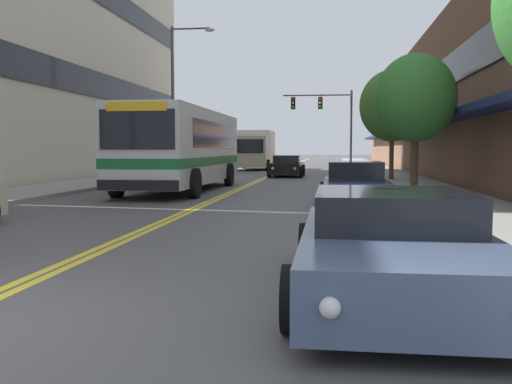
{
  "coord_description": "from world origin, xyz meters",
  "views": [
    {
      "loc": [
        3.67,
        -4.7,
        1.62
      ],
      "look_at": [
        -0.25,
        25.25,
        -0.66
      ],
      "focal_mm": 40.0,
      "sensor_mm": 36.0,
      "label": 1
    }
  ],
  "objects_px": {
    "car_navy_parked_right_mid": "(355,186)",
    "box_truck": "(256,150)",
    "car_red_parked_left_far": "(201,165)",
    "street_tree_right_far": "(392,106)",
    "car_slate_blue_parked_right_foreground": "(392,246)",
    "city_bus": "(183,146)",
    "car_black_moving_lead": "(287,166)",
    "street_tree_right_mid": "(416,98)",
    "traffic_signal_mast": "(327,114)",
    "street_lamp_left_far": "(178,88)"
  },
  "relations": [
    {
      "from": "box_truck",
      "to": "traffic_signal_mast",
      "type": "relative_size",
      "value": 1.12
    },
    {
      "from": "car_slate_blue_parked_right_foreground",
      "to": "street_lamp_left_far",
      "type": "relative_size",
      "value": 0.55
    },
    {
      "from": "car_red_parked_left_far",
      "to": "traffic_signal_mast",
      "type": "height_order",
      "value": "traffic_signal_mast"
    },
    {
      "from": "car_red_parked_left_far",
      "to": "car_black_moving_lead",
      "type": "bearing_deg",
      "value": -9.44
    },
    {
      "from": "car_black_moving_lead",
      "to": "traffic_signal_mast",
      "type": "xyz_separation_m",
      "value": [
        2.27,
        10.63,
        3.73
      ]
    },
    {
      "from": "car_red_parked_left_far",
      "to": "traffic_signal_mast",
      "type": "bearing_deg",
      "value": 51.66
    },
    {
      "from": "car_red_parked_left_far",
      "to": "street_tree_right_far",
      "type": "bearing_deg",
      "value": -26.95
    },
    {
      "from": "car_red_parked_left_far",
      "to": "street_lamp_left_far",
      "type": "relative_size",
      "value": 0.56
    },
    {
      "from": "street_lamp_left_far",
      "to": "car_red_parked_left_far",
      "type": "bearing_deg",
      "value": 76.54
    },
    {
      "from": "car_red_parked_left_far",
      "to": "car_slate_blue_parked_right_foreground",
      "type": "bearing_deg",
      "value": -72.91
    },
    {
      "from": "car_slate_blue_parked_right_foreground",
      "to": "traffic_signal_mast",
      "type": "height_order",
      "value": "traffic_signal_mast"
    },
    {
      "from": "car_slate_blue_parked_right_foreground",
      "to": "car_black_moving_lead",
      "type": "relative_size",
      "value": 1.06
    },
    {
      "from": "street_lamp_left_far",
      "to": "box_truck",
      "type": "bearing_deg",
      "value": 78.25
    },
    {
      "from": "traffic_signal_mast",
      "to": "street_tree_right_far",
      "type": "relative_size",
      "value": 1.13
    },
    {
      "from": "box_truck",
      "to": "street_tree_right_mid",
      "type": "relative_size",
      "value": 1.42
    },
    {
      "from": "car_slate_blue_parked_right_foreground",
      "to": "street_tree_right_mid",
      "type": "distance_m",
      "value": 14.57
    },
    {
      "from": "city_bus",
      "to": "car_red_parked_left_far",
      "type": "bearing_deg",
      "value": 99.93
    },
    {
      "from": "car_slate_blue_parked_right_foreground",
      "to": "street_tree_right_far",
      "type": "distance_m",
      "value": 22.94
    },
    {
      "from": "car_navy_parked_right_mid",
      "to": "street_tree_right_mid",
      "type": "distance_m",
      "value": 5.48
    },
    {
      "from": "car_slate_blue_parked_right_foreground",
      "to": "car_navy_parked_right_mid",
      "type": "distance_m",
      "value": 9.96
    },
    {
      "from": "box_truck",
      "to": "street_tree_right_mid",
      "type": "xyz_separation_m",
      "value": [
        8.82,
        -24.45,
        1.8
      ]
    },
    {
      "from": "city_bus",
      "to": "traffic_signal_mast",
      "type": "distance_m",
      "value": 23.21
    },
    {
      "from": "car_navy_parked_right_mid",
      "to": "street_tree_right_far",
      "type": "height_order",
      "value": "street_tree_right_far"
    },
    {
      "from": "car_black_moving_lead",
      "to": "street_tree_right_far",
      "type": "bearing_deg",
      "value": -40.09
    },
    {
      "from": "street_lamp_left_far",
      "to": "street_tree_right_far",
      "type": "relative_size",
      "value": 1.58
    },
    {
      "from": "car_navy_parked_right_mid",
      "to": "street_tree_right_far",
      "type": "bearing_deg",
      "value": 79.66
    },
    {
      "from": "car_red_parked_left_far",
      "to": "box_truck",
      "type": "relative_size",
      "value": 0.7
    },
    {
      "from": "car_navy_parked_right_mid",
      "to": "street_tree_right_mid",
      "type": "height_order",
      "value": "street_tree_right_mid"
    },
    {
      "from": "street_tree_right_mid",
      "to": "street_tree_right_far",
      "type": "xyz_separation_m",
      "value": [
        0.1,
        8.48,
        0.37
      ]
    },
    {
      "from": "box_truck",
      "to": "street_tree_right_far",
      "type": "distance_m",
      "value": 18.41
    },
    {
      "from": "box_truck",
      "to": "street_lamp_left_far",
      "type": "distance_m",
      "value": 13.8
    },
    {
      "from": "car_black_moving_lead",
      "to": "street_tree_right_far",
      "type": "height_order",
      "value": "street_tree_right_far"
    },
    {
      "from": "traffic_signal_mast",
      "to": "street_lamp_left_far",
      "type": "distance_m",
      "value": 14.98
    },
    {
      "from": "traffic_signal_mast",
      "to": "street_tree_right_mid",
      "type": "xyz_separation_m",
      "value": [
        3.2,
        -23.79,
        -0.94
      ]
    },
    {
      "from": "car_navy_parked_right_mid",
      "to": "box_truck",
      "type": "bearing_deg",
      "value": 103.0
    },
    {
      "from": "box_truck",
      "to": "car_slate_blue_parked_right_foreground",
      "type": "bearing_deg",
      "value": -80.3
    },
    {
      "from": "car_black_moving_lead",
      "to": "city_bus",
      "type": "bearing_deg",
      "value": -105.19
    },
    {
      "from": "street_lamp_left_far",
      "to": "traffic_signal_mast",
      "type": "bearing_deg",
      "value": 56.14
    },
    {
      "from": "city_bus",
      "to": "traffic_signal_mast",
      "type": "xyz_separation_m",
      "value": [
        5.47,
        22.41,
        2.57
      ]
    },
    {
      "from": "car_slate_blue_parked_right_foreground",
      "to": "car_navy_parked_right_mid",
      "type": "xyz_separation_m",
      "value": [
        0.01,
        9.96,
        0.04
      ]
    },
    {
      "from": "city_bus",
      "to": "street_tree_right_mid",
      "type": "xyz_separation_m",
      "value": [
        8.67,
        -1.38,
        1.63
      ]
    },
    {
      "from": "street_tree_right_mid",
      "to": "street_tree_right_far",
      "type": "height_order",
      "value": "street_tree_right_far"
    },
    {
      "from": "car_navy_parked_right_mid",
      "to": "street_tree_right_far",
      "type": "relative_size",
      "value": 0.88
    },
    {
      "from": "car_red_parked_left_far",
      "to": "box_truck",
      "type": "height_order",
      "value": "box_truck"
    },
    {
      "from": "city_bus",
      "to": "street_tree_right_far",
      "type": "distance_m",
      "value": 11.46
    },
    {
      "from": "street_lamp_left_far",
      "to": "street_tree_right_mid",
      "type": "distance_m",
      "value": 16.29
    },
    {
      "from": "car_black_moving_lead",
      "to": "car_navy_parked_right_mid",
      "type": "bearing_deg",
      "value": -79.35
    },
    {
      "from": "car_red_parked_left_far",
      "to": "car_navy_parked_right_mid",
      "type": "distance_m",
      "value": 20.19
    },
    {
      "from": "city_bus",
      "to": "car_black_moving_lead",
      "type": "height_order",
      "value": "city_bus"
    },
    {
      "from": "car_slate_blue_parked_right_foreground",
      "to": "car_navy_parked_right_mid",
      "type": "relative_size",
      "value": 0.99
    }
  ]
}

